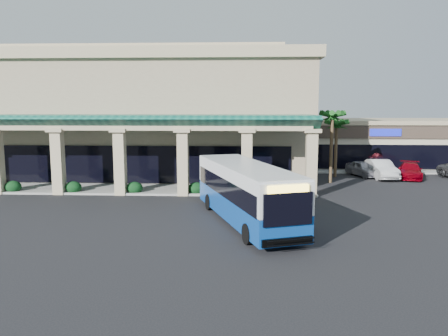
{
  "coord_description": "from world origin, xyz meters",
  "views": [
    {
      "loc": [
        1.32,
        -25.2,
        6.25
      ],
      "look_at": [
        -0.02,
        3.66,
        2.2
      ],
      "focal_mm": 35.0,
      "sensor_mm": 36.0,
      "label": 1
    }
  ],
  "objects_px": {
    "car_silver": "(363,169)",
    "car_red": "(410,171)",
    "transit_bus": "(246,194)",
    "pedestrian": "(288,201)",
    "car_white": "(380,169)"
  },
  "relations": [
    {
      "from": "car_silver",
      "to": "car_red",
      "type": "bearing_deg",
      "value": -33.99
    },
    {
      "from": "pedestrian",
      "to": "car_white",
      "type": "height_order",
      "value": "pedestrian"
    },
    {
      "from": "transit_bus",
      "to": "car_red",
      "type": "bearing_deg",
      "value": 27.63
    },
    {
      "from": "pedestrian",
      "to": "car_silver",
      "type": "xyz_separation_m",
      "value": [
        8.32,
        15.27,
        -0.21
      ]
    },
    {
      "from": "transit_bus",
      "to": "pedestrian",
      "type": "height_order",
      "value": "transit_bus"
    },
    {
      "from": "transit_bus",
      "to": "pedestrian",
      "type": "xyz_separation_m",
      "value": [
        2.42,
        1.25,
        -0.68
      ]
    },
    {
      "from": "transit_bus",
      "to": "car_silver",
      "type": "relative_size",
      "value": 2.78
    },
    {
      "from": "pedestrian",
      "to": "car_white",
      "type": "relative_size",
      "value": 0.37
    },
    {
      "from": "transit_bus",
      "to": "car_white",
      "type": "bearing_deg",
      "value": 33.16
    },
    {
      "from": "car_silver",
      "to": "transit_bus",
      "type": "bearing_deg",
      "value": -141.93
    },
    {
      "from": "pedestrian",
      "to": "car_red",
      "type": "bearing_deg",
      "value": -30.66
    },
    {
      "from": "car_white",
      "to": "car_red",
      "type": "bearing_deg",
      "value": -3.34
    },
    {
      "from": "car_silver",
      "to": "car_red",
      "type": "distance_m",
      "value": 3.95
    },
    {
      "from": "car_silver",
      "to": "car_red",
      "type": "relative_size",
      "value": 0.87
    },
    {
      "from": "car_white",
      "to": "car_red",
      "type": "relative_size",
      "value": 1.05
    }
  ]
}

